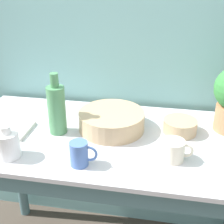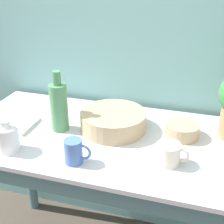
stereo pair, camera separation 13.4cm
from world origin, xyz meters
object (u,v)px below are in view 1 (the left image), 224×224
(mug_cream, at_px, (173,150))
(mug_blue, at_px, (80,154))
(bottle_short, at_px, (8,144))
(bowl_wash_large, at_px, (112,121))
(bottle_tall, at_px, (57,109))
(tray_board, at_px, (2,128))
(bowl_small_tan, at_px, (180,126))

(mug_cream, distance_m, mug_blue, 0.36)
(bottle_short, distance_m, mug_blue, 0.29)
(bowl_wash_large, distance_m, bottle_tall, 0.26)
(mug_blue, bearing_deg, bowl_wash_large, 77.07)
(bottle_tall, xyz_separation_m, tray_board, (-0.26, -0.03, -0.11))
(bottle_tall, bearing_deg, mug_blue, -53.88)
(bowl_small_tan, distance_m, tray_board, 0.82)
(bowl_wash_large, bearing_deg, bowl_small_tan, 4.61)
(bottle_short, relative_size, mug_blue, 1.27)
(bottle_short, height_order, tray_board, bottle_short)
(bowl_wash_large, bearing_deg, mug_cream, -35.28)
(bottle_tall, height_order, mug_blue, bottle_tall)
(bottle_short, relative_size, bowl_small_tan, 0.90)
(bottle_tall, xyz_separation_m, mug_cream, (0.52, -0.13, -0.08))
(bowl_small_tan, bearing_deg, bottle_short, -154.55)
(mug_blue, height_order, bowl_small_tan, mug_blue)
(bowl_wash_large, height_order, mug_cream, bowl_wash_large)
(mug_cream, bearing_deg, bottle_short, -171.50)
(bottle_short, relative_size, tray_board, 0.51)
(bottle_tall, relative_size, mug_cream, 2.24)
(bottle_tall, height_order, bottle_short, bottle_tall)
(bowl_wash_large, xyz_separation_m, bowl_small_tan, (0.31, 0.03, -0.01))
(bowl_wash_large, height_order, bottle_tall, bottle_tall)
(bottle_short, xyz_separation_m, tray_board, (-0.14, 0.19, -0.05))
(mug_blue, relative_size, bowl_small_tan, 0.71)
(bowl_wash_large, xyz_separation_m, bottle_short, (-0.36, -0.30, 0.01))
(tray_board, bearing_deg, bowl_small_tan, 8.80)
(bottle_tall, xyz_separation_m, mug_blue, (0.17, -0.23, -0.07))
(mug_cream, distance_m, tray_board, 0.79)
(bottle_tall, bearing_deg, tray_board, -173.37)
(bottle_tall, height_order, tray_board, bottle_tall)
(bottle_short, bearing_deg, bowl_small_tan, 25.45)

